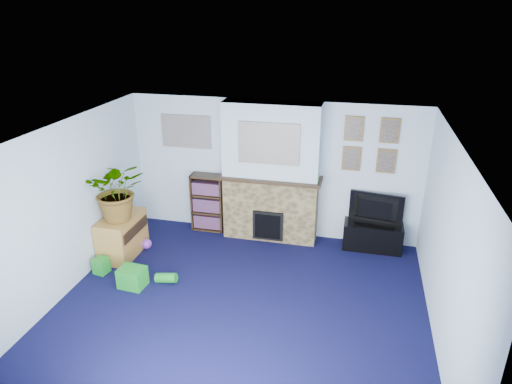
% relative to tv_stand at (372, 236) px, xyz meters
% --- Properties ---
extents(floor, '(5.00, 4.50, 0.01)m').
position_rel_tv_stand_xyz_m(floor, '(-1.75, -2.03, -0.23)').
color(floor, black).
rests_on(floor, ground).
extents(ceiling, '(5.00, 4.50, 0.01)m').
position_rel_tv_stand_xyz_m(ceiling, '(-1.75, -2.03, 2.17)').
color(ceiling, white).
rests_on(ceiling, wall_back).
extents(wall_back, '(5.00, 0.04, 2.40)m').
position_rel_tv_stand_xyz_m(wall_back, '(-1.75, 0.22, 0.97)').
color(wall_back, silver).
rests_on(wall_back, ground).
extents(wall_front, '(5.00, 0.04, 2.40)m').
position_rel_tv_stand_xyz_m(wall_front, '(-1.75, -4.28, 0.97)').
color(wall_front, silver).
rests_on(wall_front, ground).
extents(wall_left, '(0.04, 4.50, 2.40)m').
position_rel_tv_stand_xyz_m(wall_left, '(-4.25, -2.03, 0.97)').
color(wall_left, silver).
rests_on(wall_left, ground).
extents(wall_right, '(0.04, 4.50, 2.40)m').
position_rel_tv_stand_xyz_m(wall_right, '(0.75, -2.03, 0.97)').
color(wall_right, silver).
rests_on(wall_right, ground).
extents(chimney_breast, '(1.72, 0.50, 2.40)m').
position_rel_tv_stand_xyz_m(chimney_breast, '(-1.75, 0.02, 0.96)').
color(chimney_breast, brown).
rests_on(chimney_breast, ground).
extents(collage_main, '(1.00, 0.03, 0.68)m').
position_rel_tv_stand_xyz_m(collage_main, '(-1.75, -0.19, 1.55)').
color(collage_main, gray).
rests_on(collage_main, chimney_breast).
extents(collage_left, '(0.90, 0.03, 0.58)m').
position_rel_tv_stand_xyz_m(collage_left, '(-3.30, 0.21, 1.55)').
color(collage_left, gray).
rests_on(collage_left, wall_back).
extents(portrait_tl, '(0.30, 0.03, 0.40)m').
position_rel_tv_stand_xyz_m(portrait_tl, '(-0.45, 0.20, 1.77)').
color(portrait_tl, brown).
rests_on(portrait_tl, wall_back).
extents(portrait_tr, '(0.30, 0.03, 0.40)m').
position_rel_tv_stand_xyz_m(portrait_tr, '(0.10, 0.20, 1.77)').
color(portrait_tr, brown).
rests_on(portrait_tr, wall_back).
extents(portrait_bl, '(0.30, 0.03, 0.40)m').
position_rel_tv_stand_xyz_m(portrait_bl, '(-0.45, 0.20, 1.27)').
color(portrait_bl, brown).
rests_on(portrait_bl, wall_back).
extents(portrait_br, '(0.30, 0.03, 0.40)m').
position_rel_tv_stand_xyz_m(portrait_br, '(0.10, 0.20, 1.27)').
color(portrait_br, brown).
rests_on(portrait_br, wall_back).
extents(tv_stand, '(0.96, 0.41, 0.46)m').
position_rel_tv_stand_xyz_m(tv_stand, '(0.00, 0.00, 0.00)').
color(tv_stand, black).
rests_on(tv_stand, ground).
extents(television, '(0.89, 0.25, 0.51)m').
position_rel_tv_stand_xyz_m(television, '(0.00, 0.02, 0.49)').
color(television, black).
rests_on(television, tv_stand).
extents(bookshelf, '(0.58, 0.28, 1.05)m').
position_rel_tv_stand_xyz_m(bookshelf, '(-2.91, 0.08, 0.28)').
color(bookshelf, '#2F1F11').
rests_on(bookshelf, ground).
extents(sideboard, '(0.49, 0.88, 0.68)m').
position_rel_tv_stand_xyz_m(sideboard, '(-3.99, -1.11, 0.12)').
color(sideboard, '#B18038').
rests_on(sideboard, ground).
extents(potted_plant, '(1.11, 1.05, 0.97)m').
position_rel_tv_stand_xyz_m(potted_plant, '(-3.94, -1.16, 0.94)').
color(potted_plant, '#26661E').
rests_on(potted_plant, sideboard).
extents(mantel_clock, '(0.09, 0.06, 0.13)m').
position_rel_tv_stand_xyz_m(mantel_clock, '(-1.78, -0.03, 1.00)').
color(mantel_clock, gold).
rests_on(mantel_clock, chimney_breast).
extents(mantel_candle, '(0.05, 0.05, 0.16)m').
position_rel_tv_stand_xyz_m(mantel_candle, '(-1.49, -0.03, 1.01)').
color(mantel_candle, '#B2BFC6').
rests_on(mantel_candle, chimney_breast).
extents(mantel_teddy, '(0.14, 0.14, 0.14)m').
position_rel_tv_stand_xyz_m(mantel_teddy, '(-2.30, -0.03, 0.99)').
color(mantel_teddy, gray).
rests_on(mantel_teddy, chimney_breast).
extents(mantel_can, '(0.07, 0.07, 0.13)m').
position_rel_tv_stand_xyz_m(mantel_can, '(-0.98, -0.03, 0.99)').
color(mantel_can, '#198C26').
rests_on(mantel_can, chimney_breast).
extents(green_crate, '(0.39, 0.33, 0.30)m').
position_rel_tv_stand_xyz_m(green_crate, '(-3.41, -1.94, -0.08)').
color(green_crate, '#198C26').
rests_on(green_crate, ground).
extents(toy_ball, '(0.17, 0.17, 0.17)m').
position_rel_tv_stand_xyz_m(toy_ball, '(-3.70, -0.87, -0.14)').
color(toy_ball, purple).
rests_on(toy_ball, ground).
extents(toy_block, '(0.23, 0.23, 0.24)m').
position_rel_tv_stand_xyz_m(toy_block, '(-4.05, -1.71, -0.12)').
color(toy_block, '#198C26').
rests_on(toy_block, ground).
extents(toy_tube, '(0.34, 0.15, 0.19)m').
position_rel_tv_stand_xyz_m(toy_tube, '(-2.98, -1.73, -0.15)').
color(toy_tube, '#198C26').
rests_on(toy_tube, ground).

